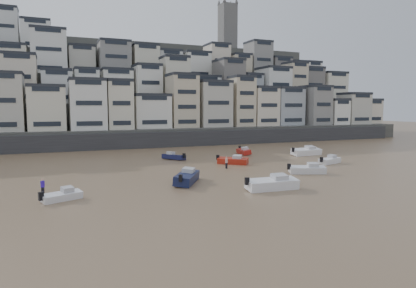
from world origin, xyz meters
name	(u,v)px	position (x,y,z in m)	size (l,w,h in m)	color
ground	(269,267)	(0.00, 0.00, 0.00)	(400.00, 400.00, 0.00)	olive
harbor_wall	(154,140)	(10.00, 65.00, 1.75)	(140.00, 3.00, 3.50)	#38383A
hillside	(137,95)	(14.73, 104.84, 13.01)	(141.04, 66.00, 50.00)	#4C4C47
boat_a	(272,182)	(11.06, 17.01, 0.88)	(6.46, 2.11, 1.76)	white
boat_g	(306,151)	(33.25, 39.90, 0.91)	(6.66, 2.18, 1.82)	white
boat_h	(174,156)	(8.28, 44.27, 0.66)	(4.82, 1.58, 1.31)	#13163C
boat_c	(187,175)	(3.64, 24.24, 0.90)	(6.62, 2.17, 1.81)	#131A3D
boat_e	(233,160)	(15.47, 35.56, 0.73)	(5.34, 1.75, 1.46)	#A52314
boat_i	(244,151)	(22.97, 45.87, 0.71)	(5.20, 1.70, 1.42)	#A41B14
boat_b	(307,168)	(21.07, 23.82, 0.74)	(5.40, 1.77, 1.47)	silver
boat_j	(62,195)	(-10.49, 20.87, 0.57)	(4.20, 1.37, 1.15)	silver
boat_d	(330,159)	(30.22, 29.93, 0.69)	(5.05, 1.65, 1.38)	silver
person_blue	(43,187)	(-12.27, 24.18, 0.87)	(0.44, 0.44, 1.74)	#3416AB
person_pink	(226,163)	(12.68, 32.09, 0.87)	(0.44, 0.44, 1.74)	tan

